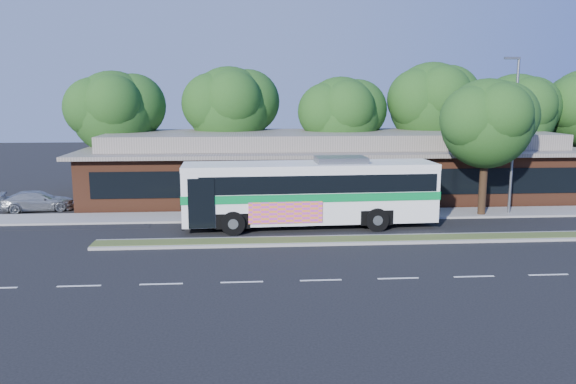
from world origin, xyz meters
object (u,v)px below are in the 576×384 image
Objects in this scene: transit_bus at (311,188)px; sedan at (38,201)px; lamp_post at (513,131)px; sidewalk_tree at (492,121)px.

sedan is at bearing 159.44° from transit_bus.
lamp_post is 2.16× the size of sedan.
lamp_post is 28.51m from sedan.
transit_bus is 16.98m from sedan.
sidewalk_tree is at bearing -109.00° from sedan.
lamp_post reaches higher than transit_bus.
lamp_post is at bearing 5.59° from sidewalk_tree.
transit_bus is at bearing -120.39° from sedan.
sedan is 0.53× the size of sidewalk_tree.
sedan is 27.28m from sidewalk_tree.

